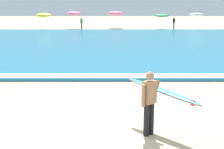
% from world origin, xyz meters
% --- Properties ---
extents(ground_plane, '(160.00, 160.00, 0.00)m').
position_xyz_m(ground_plane, '(0.00, 0.00, 0.00)').
color(ground_plane, beige).
extents(sea, '(120.00, 28.00, 0.14)m').
position_xyz_m(sea, '(0.00, 19.68, 0.07)').
color(sea, teal).
rests_on(sea, ground).
extents(surf_foam, '(120.00, 0.91, 0.01)m').
position_xyz_m(surf_foam, '(0.00, 6.28, 0.15)').
color(surf_foam, white).
rests_on(surf_foam, sea).
extents(surfer_with_board, '(1.92, 2.13, 1.73)m').
position_xyz_m(surfer_with_board, '(1.45, -0.16, 1.03)').
color(surfer_with_board, black).
rests_on(surfer_with_board, ground).
extents(beach_umbrella_0, '(2.06, 2.07, 2.17)m').
position_xyz_m(beach_umbrella_0, '(-8.92, 35.85, 1.85)').
color(beach_umbrella_0, beige).
rests_on(beach_umbrella_0, ground).
extents(beach_umbrella_1, '(2.08, 2.09, 2.34)m').
position_xyz_m(beach_umbrella_1, '(-4.97, 36.78, 2.04)').
color(beach_umbrella_1, beige).
rests_on(beach_umbrella_1, ground).
extents(beach_umbrella_2, '(2.25, 2.29, 2.41)m').
position_xyz_m(beach_umbrella_2, '(0.81, 37.57, 2.03)').
color(beach_umbrella_2, beige).
rests_on(beach_umbrella_2, ground).
extents(beach_umbrella_3, '(2.19, 2.21, 2.08)m').
position_xyz_m(beach_umbrella_3, '(7.05, 36.18, 1.82)').
color(beach_umbrella_3, beige).
rests_on(beach_umbrella_3, ground).
extents(beach_umbrella_4, '(1.84, 1.88, 2.25)m').
position_xyz_m(beach_umbrella_4, '(11.51, 35.42, 1.93)').
color(beach_umbrella_4, beige).
rests_on(beach_umbrella_4, ground).
extents(beachgoer_near_row_left, '(0.32, 0.20, 1.58)m').
position_xyz_m(beachgoer_near_row_left, '(-3.75, 35.02, 0.84)').
color(beachgoer_near_row_left, '#383842').
rests_on(beachgoer_near_row_left, ground).
extents(beachgoer_near_row_mid, '(0.32, 0.20, 1.58)m').
position_xyz_m(beachgoer_near_row_mid, '(8.75, 36.30, 0.84)').
color(beachgoer_near_row_mid, '#383842').
rests_on(beachgoer_near_row_mid, ground).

